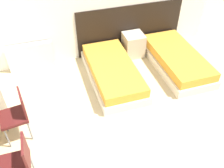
{
  "coord_description": "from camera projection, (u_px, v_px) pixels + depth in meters",
  "views": [
    {
      "loc": [
        -0.96,
        -0.92,
        3.32
      ],
      "look_at": [
        0.0,
        2.13,
        0.55
      ],
      "focal_mm": 40.0,
      "sensor_mm": 36.0,
      "label": 1
    }
  ],
  "objects": [
    {
      "name": "radiator",
      "position": [
        31.0,
        57.0,
        5.29
      ],
      "size": [
        0.95,
        0.12,
        0.59
      ],
      "color": "silver",
      "rests_on": "ground_plane"
    },
    {
      "name": "bed_near_door",
      "position": [
        177.0,
        60.0,
        5.4
      ],
      "size": [
        0.91,
        1.89,
        0.37
      ],
      "color": "beige",
      "rests_on": "ground_plane"
    },
    {
      "name": "chair_near_laptop",
      "position": [
        16.0,
        113.0,
        3.8
      ],
      "size": [
        0.45,
        0.45,
        0.86
      ],
      "rotation": [
        0.0,
        0.0,
        0.13
      ],
      "color": "#511919",
      "rests_on": "ground_plane"
    },
    {
      "name": "chair_near_notebook",
      "position": [
        18.0,
        162.0,
        3.17
      ],
      "size": [
        0.41,
        0.41,
        0.86
      ],
      "rotation": [
        0.0,
        0.0,
        -0.01
      ],
      "color": "#511919",
      "rests_on": "ground_plane"
    },
    {
      "name": "bed_near_window",
      "position": [
        113.0,
        72.0,
        5.07
      ],
      "size": [
        0.91,
        1.89,
        0.37
      ],
      "color": "beige",
      "rests_on": "ground_plane"
    },
    {
      "name": "nightstand",
      "position": [
        133.0,
        45.0,
        5.71
      ],
      "size": [
        0.44,
        0.44,
        0.53
      ],
      "color": "beige",
      "rests_on": "ground_plane"
    },
    {
      "name": "headboard_panel",
      "position": [
        130.0,
        28.0,
        5.7
      ],
      "size": [
        2.47,
        0.03,
        1.1
      ],
      "color": "black",
      "rests_on": "ground_plane"
    }
  ]
}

